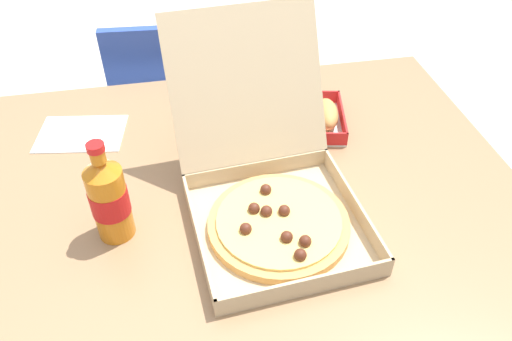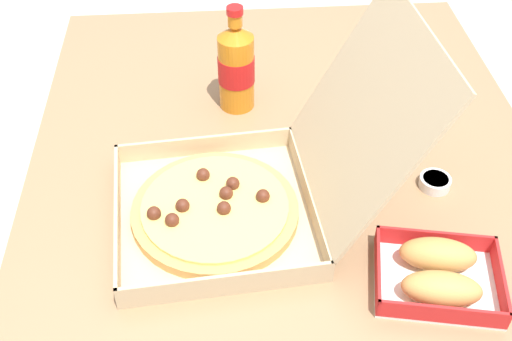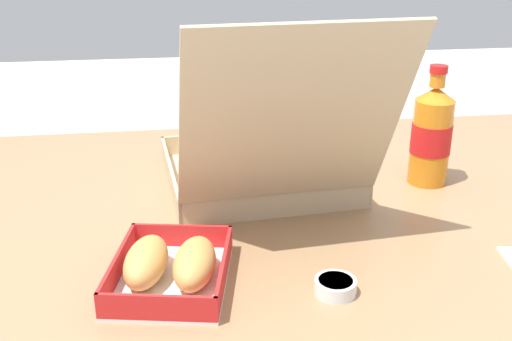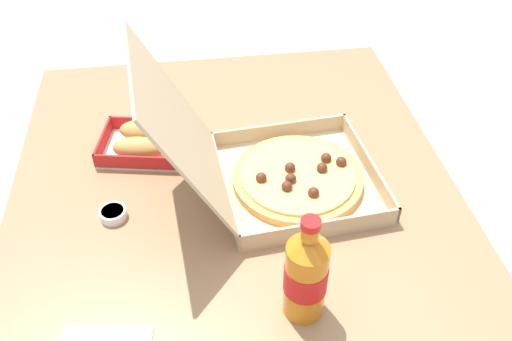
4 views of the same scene
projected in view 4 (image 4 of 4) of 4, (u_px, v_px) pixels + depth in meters
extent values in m
cube|color=#997551|center=(239.00, 220.00, 1.15)|extent=(1.29, 0.97, 0.03)
cylinder|color=#B7B7BC|center=(342.00, 158.00, 1.86)|extent=(0.05, 0.05, 0.69)
cylinder|color=#B7B7BC|center=(93.00, 181.00, 1.77)|extent=(0.05, 0.05, 0.69)
cube|color=tan|center=(297.00, 182.00, 1.21)|extent=(0.36, 0.36, 0.01)
cube|color=tan|center=(368.00, 164.00, 1.22)|extent=(0.33, 0.03, 0.04)
cube|color=tan|center=(321.00, 229.00, 1.08)|extent=(0.03, 0.33, 0.04)
cube|color=tan|center=(279.00, 130.00, 1.31)|extent=(0.03, 0.33, 0.04)
cube|color=tan|center=(224.00, 186.00, 1.17)|extent=(0.33, 0.03, 0.04)
cube|color=tan|center=(180.00, 128.00, 1.04)|extent=(0.34, 0.18, 0.30)
cylinder|color=tan|center=(298.00, 178.00, 1.20)|extent=(0.28, 0.28, 0.02)
cylinder|color=#EAC666|center=(298.00, 174.00, 1.19)|extent=(0.25, 0.25, 0.01)
sphere|color=#562819|center=(326.00, 158.00, 1.22)|extent=(0.02, 0.02, 0.02)
sphere|color=#562819|center=(290.00, 168.00, 1.20)|extent=(0.02, 0.02, 0.02)
sphere|color=#562819|center=(313.00, 193.00, 1.14)|extent=(0.02, 0.02, 0.02)
sphere|color=#562819|center=(287.00, 186.00, 1.15)|extent=(0.02, 0.02, 0.02)
sphere|color=#562819|center=(341.00, 162.00, 1.21)|extent=(0.02, 0.02, 0.02)
sphere|color=#562819|center=(261.00, 178.00, 1.17)|extent=(0.02, 0.02, 0.02)
sphere|color=#562819|center=(322.00, 168.00, 1.20)|extent=(0.02, 0.02, 0.02)
sphere|color=#562819|center=(291.00, 179.00, 1.17)|extent=(0.02, 0.02, 0.02)
cube|color=white|center=(143.00, 149.00, 1.30)|extent=(0.18, 0.22, 0.00)
cube|color=red|center=(181.00, 144.00, 1.28)|extent=(0.15, 0.03, 0.03)
cube|color=red|center=(103.00, 141.00, 1.29)|extent=(0.15, 0.03, 0.03)
cube|color=red|center=(135.00, 162.00, 1.23)|extent=(0.04, 0.19, 0.03)
cube|color=red|center=(148.00, 124.00, 1.34)|extent=(0.04, 0.19, 0.03)
ellipsoid|color=tan|center=(139.00, 148.00, 1.25)|extent=(0.08, 0.13, 0.05)
ellipsoid|color=tan|center=(145.00, 131.00, 1.30)|extent=(0.08, 0.13, 0.05)
cylinder|color=orange|center=(305.00, 280.00, 0.92)|extent=(0.07, 0.07, 0.16)
cone|color=orange|center=(309.00, 243.00, 0.85)|extent=(0.07, 0.07, 0.02)
cylinder|color=orange|center=(310.00, 233.00, 0.84)|extent=(0.03, 0.03, 0.02)
cylinder|color=red|center=(311.00, 224.00, 0.83)|extent=(0.03, 0.03, 0.01)
cylinder|color=red|center=(306.00, 277.00, 0.91)|extent=(0.07, 0.07, 0.06)
cylinder|color=white|center=(113.00, 214.00, 1.13)|extent=(0.06, 0.06, 0.02)
cylinder|color=#DBBC66|center=(113.00, 212.00, 1.12)|extent=(0.05, 0.05, 0.01)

